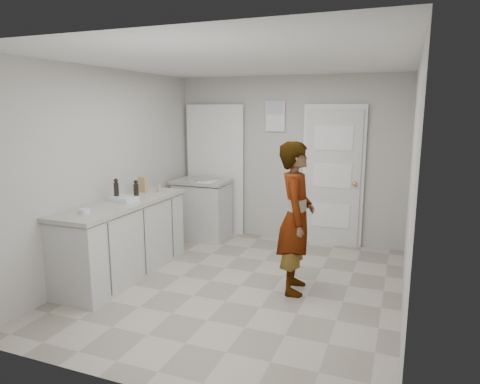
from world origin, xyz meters
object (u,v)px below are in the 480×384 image
at_px(spice_jar, 159,188).
at_px(baking_dish, 124,199).
at_px(person, 296,218).
at_px(cake_mix_box, 143,185).
at_px(oil_cruet_a, 136,190).
at_px(oil_cruet_b, 116,190).
at_px(egg_bowl, 85,211).

bearing_deg(spice_jar, baking_dish, -96.62).
xyz_separation_m(person, cake_mix_box, (-2.15, 0.28, 0.19)).
height_order(spice_jar, oil_cruet_a, oil_cruet_a).
xyz_separation_m(oil_cruet_a, baking_dish, (-0.10, -0.11, -0.09)).
bearing_deg(oil_cruet_b, cake_mix_box, 90.21).
xyz_separation_m(cake_mix_box, spice_jar, (0.18, 0.10, -0.06)).
xyz_separation_m(spice_jar, baking_dish, (-0.08, -0.67, -0.02)).
relative_size(baking_dish, egg_bowl, 2.88).
bearing_deg(person, oil_cruet_b, 86.71).
xyz_separation_m(oil_cruet_a, oil_cruet_b, (-0.21, -0.11, 0.01)).
bearing_deg(oil_cruet_b, person, 7.35).
distance_m(cake_mix_box, oil_cruet_a, 0.50).
bearing_deg(baking_dish, oil_cruet_b, 177.34).
distance_m(oil_cruet_a, egg_bowl, 0.79).
relative_size(person, egg_bowl, 14.44).
bearing_deg(baking_dish, oil_cruet_a, 47.88).
height_order(spice_jar, baking_dish, spice_jar).
bearing_deg(oil_cruet_b, baking_dish, -2.66).
height_order(cake_mix_box, egg_bowl, cake_mix_box).
height_order(spice_jar, egg_bowl, spice_jar).
bearing_deg(egg_bowl, person, 24.55).
distance_m(person, oil_cruet_b, 2.18).
distance_m(oil_cruet_a, baking_dish, 0.18).
bearing_deg(baking_dish, egg_bowl, -91.24).
xyz_separation_m(cake_mix_box, oil_cruet_a, (0.21, -0.45, 0.02)).
bearing_deg(spice_jar, cake_mix_box, -151.59).
bearing_deg(spice_jar, egg_bowl, -93.96).
bearing_deg(egg_bowl, spice_jar, 86.04).
height_order(person, oil_cruet_a, person).
xyz_separation_m(spice_jar, oil_cruet_a, (0.02, -0.55, 0.07)).
xyz_separation_m(oil_cruet_a, egg_bowl, (-0.12, -0.77, -0.10)).
height_order(person, egg_bowl, person).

